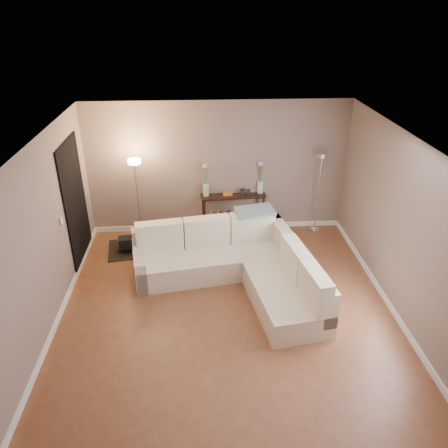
{
  "coord_description": "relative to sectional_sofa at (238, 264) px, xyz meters",
  "views": [
    {
      "loc": [
        -0.37,
        -5.2,
        4.22
      ],
      "look_at": [
        0.0,
        0.8,
        1.1
      ],
      "focal_mm": 35.0,
      "sensor_mm": 36.0,
      "label": 1
    }
  ],
  "objects": [
    {
      "name": "floor",
      "position": [
        -0.23,
        -0.83,
        -0.35
      ],
      "size": [
        5.0,
        5.5,
        0.01
      ],
      "primitive_type": "cube",
      "color": "brown",
      "rests_on": "ground"
    },
    {
      "name": "ceiling",
      "position": [
        -0.23,
        -0.83,
        2.26
      ],
      "size": [
        5.0,
        5.5,
        0.01
      ],
      "primitive_type": "cube",
      "color": "white",
      "rests_on": "ground"
    },
    {
      "name": "wall_back",
      "position": [
        -0.23,
        1.93,
        0.96
      ],
      "size": [
        5.0,
        0.02,
        2.6
      ],
      "primitive_type": "cube",
      "color": "gray",
      "rests_on": "ground"
    },
    {
      "name": "wall_front",
      "position": [
        -0.23,
        -3.59,
        0.96
      ],
      "size": [
        5.0,
        0.02,
        2.6
      ],
      "primitive_type": "cube",
      "color": "gray",
      "rests_on": "ground"
    },
    {
      "name": "wall_left",
      "position": [
        -2.74,
        -0.83,
        0.96
      ],
      "size": [
        0.02,
        5.5,
        2.6
      ],
      "primitive_type": "cube",
      "color": "gray",
      "rests_on": "ground"
    },
    {
      "name": "wall_right",
      "position": [
        2.28,
        -0.83,
        0.96
      ],
      "size": [
        0.02,
        5.5,
        2.6
      ],
      "primitive_type": "cube",
      "color": "gray",
      "rests_on": "ground"
    },
    {
      "name": "baseboard_back",
      "position": [
        -0.23,
        1.91,
        -0.29
      ],
      "size": [
        5.0,
        0.03,
        0.1
      ],
      "primitive_type": "cube",
      "color": "white",
      "rests_on": "ground"
    },
    {
      "name": "baseboard_left",
      "position": [
        -2.71,
        -0.83,
        -0.29
      ],
      "size": [
        0.03,
        5.5,
        0.1
      ],
      "primitive_type": "cube",
      "color": "white",
      "rests_on": "ground"
    },
    {
      "name": "baseboard_right",
      "position": [
        2.26,
        -0.83,
        -0.29
      ],
      "size": [
        0.03,
        5.5,
        0.1
      ],
      "primitive_type": "cube",
      "color": "white",
      "rests_on": "ground"
    },
    {
      "name": "doorway",
      "position": [
        -2.71,
        0.87,
        0.76
      ],
      "size": [
        0.02,
        1.2,
        2.2
      ],
      "primitive_type": "cube",
      "color": "black",
      "rests_on": "ground"
    },
    {
      "name": "switch_plate",
      "position": [
        -2.71,
        0.02,
        0.86
      ],
      "size": [
        0.02,
        0.08,
        0.12
      ],
      "primitive_type": "cube",
      "color": "white",
      "rests_on": "ground"
    },
    {
      "name": "sectional_sofa",
      "position": [
        0.0,
        0.0,
        0.0
      ],
      "size": [
        3.0,
        2.63,
        0.93
      ],
      "color": "beige",
      "rests_on": "floor"
    },
    {
      "name": "throw_blanket",
      "position": [
        0.35,
        0.71,
        0.61
      ],
      "size": [
        0.73,
        0.52,
        0.09
      ],
      "primitive_type": "cube",
      "rotation": [
        0.1,
        0.0,
        0.21
      ],
      "color": "gray",
      "rests_on": "sectional_sofa"
    },
    {
      "name": "console_table",
      "position": [
        -0.01,
        1.83,
        0.1
      ],
      "size": [
        1.29,
        0.42,
        0.78
      ],
      "color": "black",
      "rests_on": "floor"
    },
    {
      "name": "leaning_mirror",
      "position": [
        0.06,
        2.0,
        0.81
      ],
      "size": [
        0.9,
        0.1,
        0.7
      ],
      "color": "black",
      "rests_on": "console_table"
    },
    {
      "name": "table_decor",
      "position": [
        0.07,
        1.8,
        0.48
      ],
      "size": [
        0.54,
        0.13,
        0.13
      ],
      "color": "orange",
      "rests_on": "console_table"
    },
    {
      "name": "flower_vase_left",
      "position": [
        -0.46,
        1.8,
        0.73
      ],
      "size": [
        0.15,
        0.12,
        0.67
      ],
      "color": "silver",
      "rests_on": "console_table"
    },
    {
      "name": "flower_vase_right",
      "position": [
        0.61,
        1.87,
        0.73
      ],
      "size": [
        0.15,
        0.12,
        0.67
      ],
      "color": "silver",
      "rests_on": "console_table"
    },
    {
      "name": "floor_lamp_lit",
      "position": [
        -1.75,
        1.51,
        0.82
      ],
      "size": [
        0.26,
        0.26,
        1.65
      ],
      "color": "silver",
      "rests_on": "floor"
    },
    {
      "name": "floor_lamp_unlit",
      "position": [
        1.73,
        1.7,
        0.82
      ],
      "size": [
        0.28,
        0.28,
        1.64
      ],
      "color": "silver",
      "rests_on": "floor"
    },
    {
      "name": "charcoal_rug",
      "position": [
        -1.79,
        1.19,
        -0.34
      ],
      "size": [
        1.18,
        0.94,
        0.01
      ],
      "primitive_type": "cube",
      "rotation": [
        0.0,
        0.0,
        0.13
      ],
      "color": "black",
      "rests_on": "floor"
    },
    {
      "name": "black_bag",
      "position": [
        -1.96,
        1.07,
        -0.14
      ],
      "size": [
        0.33,
        0.25,
        0.2
      ],
      "primitive_type": "cube",
      "rotation": [
        0.0,
        0.0,
        0.13
      ],
      "color": "black",
      "rests_on": "charcoal_rug"
    }
  ]
}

